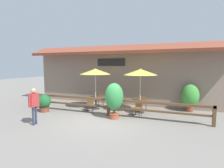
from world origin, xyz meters
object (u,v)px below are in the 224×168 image
(pedestrian, at_px, (34,101))
(patio_umbrella_middle, at_px, (140,72))
(potted_plant_entrance_palm, at_px, (44,102))
(chair_near_wallside, at_px, (100,99))
(chair_near_streetside, at_px, (90,104))
(chair_middle_wallside, at_px, (143,102))
(potted_plant_small_flowering, at_px, (114,98))
(patio_umbrella_near, at_px, (95,72))
(dining_table_middle, at_px, (140,103))
(dining_table_near, at_px, (96,100))
(potted_plant_corner_fern, at_px, (190,96))
(chair_middle_streetside, at_px, (138,107))

(pedestrian, bearing_deg, patio_umbrella_middle, -49.91)
(patio_umbrella_middle, distance_m, potted_plant_entrance_palm, 5.99)
(chair_near_wallside, height_order, potted_plant_entrance_palm, potted_plant_entrance_palm)
(chair_near_streetside, bearing_deg, chair_middle_wallside, 12.86)
(potted_plant_small_flowering, xyz_separation_m, potted_plant_entrance_palm, (-4.39, -0.17, -0.53))
(patio_umbrella_near, distance_m, dining_table_middle, 3.35)
(dining_table_near, xyz_separation_m, chair_middle_wallside, (2.90, 0.78, -0.11))
(potted_plant_entrance_palm, height_order, pedestrian, pedestrian)
(chair_near_streetside, distance_m, pedestrian, 3.33)
(patio_umbrella_near, relative_size, potted_plant_entrance_palm, 2.47)
(dining_table_near, height_order, potted_plant_small_flowering, potted_plant_small_flowering)
(chair_near_streetside, xyz_separation_m, chair_middle_wallside, (2.93, 1.53, 0.00))
(chair_near_streetside, bearing_deg, potted_plant_entrance_palm, -173.93)
(potted_plant_entrance_palm, relative_size, pedestrian, 0.61)
(dining_table_near, distance_m, pedestrian, 4.01)
(chair_near_streetside, distance_m, dining_table_middle, 2.99)
(dining_table_near, distance_m, patio_umbrella_middle, 3.35)
(dining_table_near, height_order, potted_plant_corner_fern, potted_plant_corner_fern)
(patio_umbrella_middle, bearing_deg, chair_near_streetside, -163.54)
(potted_plant_small_flowering, distance_m, pedestrian, 3.85)
(patio_umbrella_near, distance_m, chair_near_streetside, 2.04)
(potted_plant_small_flowering, bearing_deg, dining_table_middle, 58.15)
(potted_plant_entrance_palm, bearing_deg, patio_umbrella_middle, 18.54)
(potted_plant_corner_fern, bearing_deg, potted_plant_entrance_palm, -159.32)
(chair_near_wallside, distance_m, chair_middle_streetside, 3.20)
(chair_near_streetside, bearing_deg, chair_near_wallside, 75.61)
(patio_umbrella_middle, bearing_deg, chair_middle_streetside, -87.92)
(potted_plant_entrance_palm, xyz_separation_m, potted_plant_corner_fern, (8.17, 3.08, 0.37))
(chair_near_wallside, bearing_deg, chair_near_streetside, 83.57)
(chair_near_wallside, bearing_deg, dining_table_middle, 160.26)
(patio_umbrella_middle, xyz_separation_m, pedestrian, (-4.18, -3.84, -1.28))
(potted_plant_small_flowering, relative_size, potted_plant_corner_fern, 1.13)
(chair_near_streetside, bearing_deg, potted_plant_small_flowering, -38.20)
(potted_plant_corner_fern, height_order, pedestrian, pedestrian)
(chair_middle_wallside, xyz_separation_m, potted_plant_entrance_palm, (-5.47, -2.50, 0.08))
(chair_near_wallside, bearing_deg, patio_umbrella_middle, 160.26)
(chair_near_wallside, bearing_deg, chair_middle_streetside, 148.28)
(dining_table_middle, height_order, pedestrian, pedestrian)
(patio_umbrella_middle, height_order, potted_plant_small_flowering, patio_umbrella_middle)
(patio_umbrella_near, distance_m, potted_plant_entrance_palm, 3.59)
(patio_umbrella_middle, distance_m, chair_middle_streetside, 2.01)
(patio_umbrella_near, relative_size, chair_middle_wallside, 2.99)
(pedestrian, bearing_deg, chair_near_streetside, -26.20)
(chair_middle_wallside, height_order, potted_plant_small_flowering, potted_plant_small_flowering)
(patio_umbrella_near, xyz_separation_m, potted_plant_small_flowering, (1.81, -1.55, -1.28))
(potted_plant_small_flowering, distance_m, potted_plant_corner_fern, 4.78)
(patio_umbrella_middle, height_order, potted_plant_entrance_palm, patio_umbrella_middle)
(patio_umbrella_near, xyz_separation_m, potted_plant_entrance_palm, (-2.58, -1.72, -1.82))
(chair_middle_streetside, distance_m, potted_plant_corner_fern, 3.39)
(dining_table_near, distance_m, chair_middle_wallside, 3.00)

